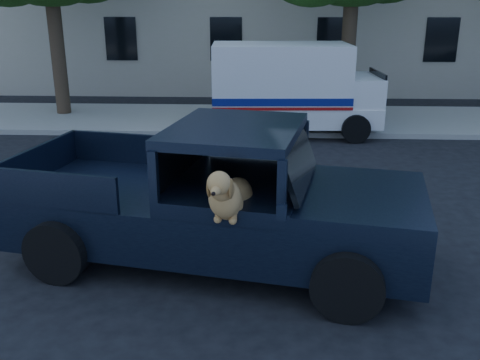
{
  "coord_description": "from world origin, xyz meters",
  "views": [
    {
      "loc": [
        2.45,
        -7.2,
        3.66
      ],
      "look_at": [
        2.15,
        -0.52,
        1.38
      ],
      "focal_mm": 40.0,
      "sensor_mm": 36.0,
      "label": 1
    }
  ],
  "objects": [
    {
      "name": "mail_truck",
      "position": [
        3.21,
        7.71,
        1.09
      ],
      "size": [
        4.66,
        2.52,
        2.5
      ],
      "rotation": [
        0.0,
        0.0,
        0.05
      ],
      "color": "silver",
      "rests_on": "ground"
    },
    {
      "name": "pickup_truck",
      "position": [
        1.71,
        -0.13,
        0.69
      ],
      "size": [
        6.01,
        3.43,
        2.04
      ],
      "rotation": [
        0.0,
        0.0,
        -0.19
      ],
      "color": "black",
      "rests_on": "ground"
    },
    {
      "name": "lane_stripes",
      "position": [
        2.0,
        3.4,
        0.01
      ],
      "size": [
        21.6,
        0.14,
        0.01
      ],
      "primitive_type": null,
      "color": "silver",
      "rests_on": "ground"
    },
    {
      "name": "ground",
      "position": [
        0.0,
        0.0,
        0.0
      ],
      "size": [
        120.0,
        120.0,
        0.0
      ],
      "primitive_type": "plane",
      "color": "black",
      "rests_on": "ground"
    },
    {
      "name": "far_sidewalk",
      "position": [
        0.0,
        9.2,
        0.07
      ],
      "size": [
        60.0,
        4.0,
        0.15
      ],
      "primitive_type": "cube",
      "color": "gray",
      "rests_on": "ground"
    }
  ]
}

